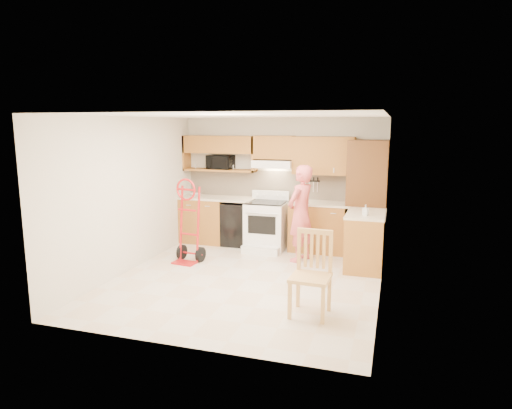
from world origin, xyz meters
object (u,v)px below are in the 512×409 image
at_px(hand_truck, 187,225).
at_px(dining_chair, 310,274).
at_px(person, 301,214).
at_px(microwave, 220,162).
at_px(range, 265,222).

height_order(hand_truck, dining_chair, hand_truck).
distance_m(person, hand_truck, 1.98).
distance_m(microwave, person, 2.16).
height_order(microwave, dining_chair, microwave).
bearing_deg(microwave, person, -19.79).
bearing_deg(microwave, dining_chair, -46.80).
bearing_deg(range, microwave, 161.57).
relative_size(person, dining_chair, 1.59).
bearing_deg(hand_truck, microwave, 96.54).
distance_m(person, dining_chair, 2.34).
bearing_deg(hand_truck, dining_chair, -25.04).
xyz_separation_m(microwave, person, (1.82, -0.85, -0.78)).
bearing_deg(range, dining_chair, -63.47).
relative_size(microwave, person, 0.30).
xyz_separation_m(person, dining_chair, (0.59, -2.25, -0.31)).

